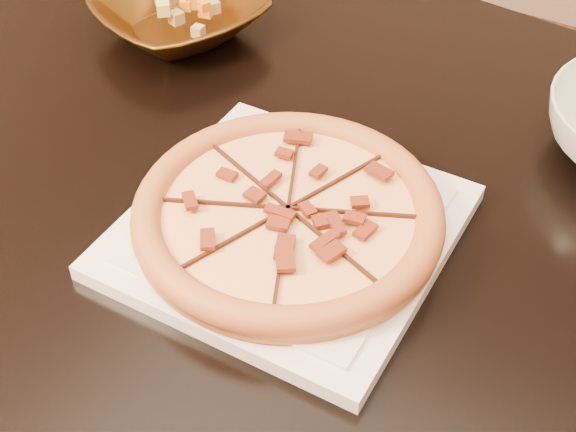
# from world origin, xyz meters

# --- Properties ---
(dining_table) EXTENTS (1.51, 1.05, 0.75)m
(dining_table) POSITION_xyz_m (-0.12, 0.19, 0.65)
(dining_table) COLOR black
(dining_table) RESTS_ON floor
(plate) EXTENTS (0.32, 0.32, 0.02)m
(plate) POSITION_xyz_m (-0.03, 0.07, 0.76)
(plate) COLOR white
(plate) RESTS_ON dining_table
(pizza) EXTENTS (0.31, 0.31, 0.03)m
(pizza) POSITION_xyz_m (-0.03, 0.07, 0.78)
(pizza) COLOR #C46E31
(pizza) RESTS_ON plate
(bronze_bowl) EXTENTS (0.29, 0.29, 0.05)m
(bronze_bowl) POSITION_xyz_m (-0.36, 0.34, 0.78)
(bronze_bowl) COLOR #5C3A12
(bronze_bowl) RESTS_ON dining_table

